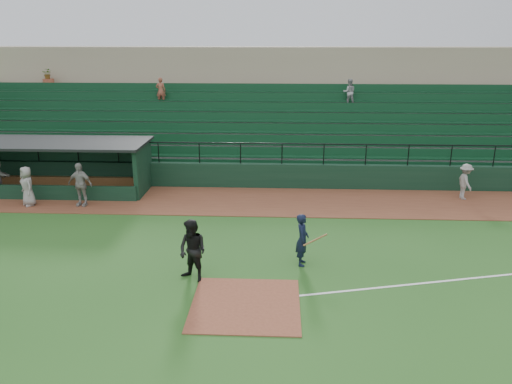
{
  "coord_description": "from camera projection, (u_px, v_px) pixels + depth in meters",
  "views": [
    {
      "loc": [
        0.88,
        -13.21,
        7.16
      ],
      "look_at": [
        0.0,
        5.0,
        1.4
      ],
      "focal_mm": 34.99,
      "sensor_mm": 36.0,
      "label": 1
    }
  ],
  "objects": [
    {
      "name": "ground",
      "position": [
        248.0,
        288.0,
        14.77
      ],
      "size": [
        90.0,
        90.0,
        0.0
      ],
      "primitive_type": "plane",
      "color": "#23531B",
      "rests_on": "ground"
    },
    {
      "name": "warning_track",
      "position": [
        259.0,
        201.0,
        22.39
      ],
      "size": [
        40.0,
        4.0,
        0.03
      ],
      "primitive_type": "cube",
      "color": "brown",
      "rests_on": "ground"
    },
    {
      "name": "home_plate_dirt",
      "position": [
        246.0,
        305.0,
        13.82
      ],
      "size": [
        3.0,
        3.0,
        0.03
      ],
      "primitive_type": "cube",
      "color": "brown",
      "rests_on": "ground"
    },
    {
      "name": "foul_line",
      "position": [
        506.0,
        275.0,
        15.55
      ],
      "size": [
        17.49,
        4.44,
        0.01
      ],
      "primitive_type": "cube",
      "rotation": [
        0.0,
        0.0,
        0.24
      ],
      "color": "white",
      "rests_on": "ground"
    },
    {
      "name": "stadium_structure",
      "position": [
        265.0,
        120.0,
        29.76
      ],
      "size": [
        38.0,
        13.08,
        6.4
      ],
      "color": "black",
      "rests_on": "ground"
    },
    {
      "name": "dugout",
      "position": [
        58.0,
        162.0,
        23.93
      ],
      "size": [
        8.9,
        3.2,
        2.42
      ],
      "color": "black",
      "rests_on": "ground"
    },
    {
      "name": "batter_at_plate",
      "position": [
        302.0,
        240.0,
        16.03
      ],
      "size": [
        1.03,
        0.7,
        1.73
      ],
      "color": "black",
      "rests_on": "ground"
    },
    {
      "name": "umpire",
      "position": [
        193.0,
        251.0,
        14.96
      ],
      "size": [
        1.18,
        1.11,
        1.93
      ],
      "primitive_type": "imported",
      "rotation": [
        0.0,
        0.0,
        -0.54
      ],
      "color": "black",
      "rests_on": "ground"
    },
    {
      "name": "runner",
      "position": [
        465.0,
        182.0,
        22.45
      ],
      "size": [
        0.7,
        1.1,
        1.63
      ],
      "primitive_type": "imported",
      "rotation": [
        0.0,
        0.0,
        1.66
      ],
      "color": "gray",
      "rests_on": "warning_track"
    },
    {
      "name": "dugout_player_a",
      "position": [
        80.0,
        184.0,
        21.54
      ],
      "size": [
        1.19,
        0.66,
        1.91
      ],
      "primitive_type": "imported",
      "rotation": [
        0.0,
        0.0,
        -0.18
      ],
      "color": "#98948E",
      "rests_on": "warning_track"
    },
    {
      "name": "dugout_player_b",
      "position": [
        27.0,
        186.0,
        21.58
      ],
      "size": [
        0.99,
        0.99,
        1.74
      ],
      "primitive_type": "imported",
      "rotation": [
        0.0,
        0.0,
        -0.8
      ],
      "color": "gray",
      "rests_on": "warning_track"
    }
  ]
}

